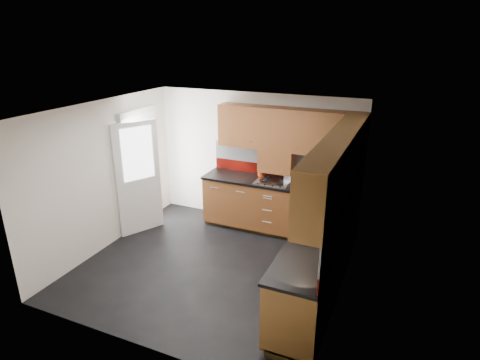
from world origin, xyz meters
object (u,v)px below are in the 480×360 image
at_px(toaster, 292,176).
at_px(food_processor, 334,192).
at_px(gas_hob, 273,181).
at_px(utensil_pot, 261,171).

xyz_separation_m(toaster, food_processor, (0.82, -0.55, 0.04)).
bearing_deg(gas_hob, food_processor, -19.23).
distance_m(utensil_pot, food_processor, 1.54).
bearing_deg(gas_hob, utensil_pot, 145.21).
bearing_deg(toaster, gas_hob, -150.98).
height_order(utensil_pot, food_processor, utensil_pot).
distance_m(utensil_pot, toaster, 0.60).
xyz_separation_m(gas_hob, food_processor, (1.11, -0.39, 0.12)).
bearing_deg(food_processor, utensil_pot, 157.07).
relative_size(utensil_pot, food_processor, 1.35).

